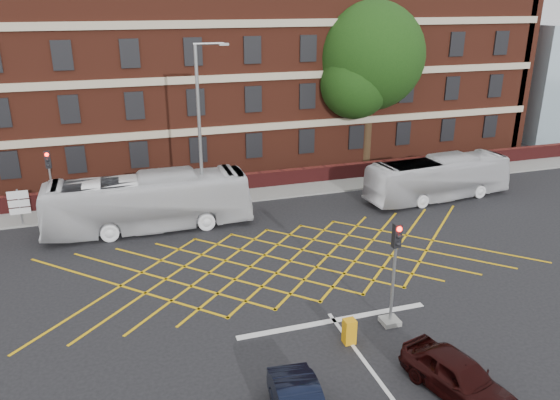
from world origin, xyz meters
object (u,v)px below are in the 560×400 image
object	(u,v)px
traffic_light_near	(393,284)
traffic_light_far	(53,195)
direction_signs	(19,204)
street_lamp	(202,164)
deciduous_tree	(369,64)
bus_right	(438,178)
bus_left	(148,202)
utility_cabinet	(349,331)
car_maroon	(458,376)

from	to	relation	value
traffic_light_near	traffic_light_far	bearing A→B (deg)	131.52
traffic_light_near	direction_signs	distance (m)	21.19
traffic_light_far	street_lamp	xyz separation A→B (m)	(8.08, -2.34, 1.74)
deciduous_tree	bus_right	bearing A→B (deg)	-84.34
bus_right	direction_signs	xyz separation A→B (m)	(-24.75, 3.08, 0.02)
traffic_light_near	direction_signs	bearing A→B (deg)	134.93
traffic_light_near	traffic_light_far	world-z (taller)	same
bus_right	traffic_light_near	size ratio (longest dim) A/B	2.29
bus_left	direction_signs	bearing A→B (deg)	70.90
deciduous_tree	street_lamp	world-z (taller)	deciduous_tree
utility_cabinet	traffic_light_far	bearing A→B (deg)	125.47
bus_right	car_maroon	bearing A→B (deg)	143.72
car_maroon	street_lamp	bearing A→B (deg)	92.31
bus_left	car_maroon	distance (m)	18.79
car_maroon	street_lamp	distance (m)	17.82
car_maroon	street_lamp	xyz separation A→B (m)	(-5.13, 16.83, 2.81)
bus_right	deciduous_tree	bearing A→B (deg)	0.26
deciduous_tree	direction_signs	bearing A→B (deg)	-166.67
bus_right	street_lamp	bearing A→B (deg)	82.35
bus_left	deciduous_tree	xyz separation A→B (m)	(17.06, 8.11, 5.99)
bus_left	utility_cabinet	world-z (taller)	bus_left
deciduous_tree	traffic_light_near	distance (m)	23.23
direction_signs	utility_cabinet	distance (m)	20.31
utility_cabinet	car_maroon	bearing A→B (deg)	-59.55
car_maroon	utility_cabinet	size ratio (longest dim) A/B	4.18
traffic_light_far	direction_signs	bearing A→B (deg)	175.03
car_maroon	traffic_light_near	bearing A→B (deg)	76.22
traffic_light_near	street_lamp	bearing A→B (deg)	112.05
bus_right	traffic_light_far	size ratio (longest dim) A/B	2.29
bus_left	bus_right	size ratio (longest dim) A/B	1.15
bus_right	deciduous_tree	world-z (taller)	deciduous_tree
bus_left	bus_right	world-z (taller)	bus_left
traffic_light_near	direction_signs	xyz separation A→B (m)	(-14.97, 15.00, -0.39)
traffic_light_far	direction_signs	distance (m)	1.87
bus_right	direction_signs	bearing A→B (deg)	77.51
deciduous_tree	utility_cabinet	size ratio (longest dim) A/B	12.34
bus_left	direction_signs	world-z (taller)	bus_left
deciduous_tree	traffic_light_near	world-z (taller)	deciduous_tree
traffic_light_near	utility_cabinet	bearing A→B (deg)	-162.01
bus_right	traffic_light_near	bearing A→B (deg)	135.23
street_lamp	utility_cabinet	bearing A→B (deg)	-77.25
bus_left	traffic_light_near	world-z (taller)	traffic_light_near
traffic_light_far	direction_signs	xyz separation A→B (m)	(-1.82, 0.16, -0.39)
bus_right	traffic_light_near	distance (m)	15.43
deciduous_tree	utility_cabinet	world-z (taller)	deciduous_tree
utility_cabinet	bus_left	bearing A→B (deg)	114.59
traffic_light_near	traffic_light_far	size ratio (longest dim) A/B	1.00
bus_left	utility_cabinet	bearing A→B (deg)	-154.80
car_maroon	direction_signs	distance (m)	24.50
bus_left	deciduous_tree	distance (m)	19.81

